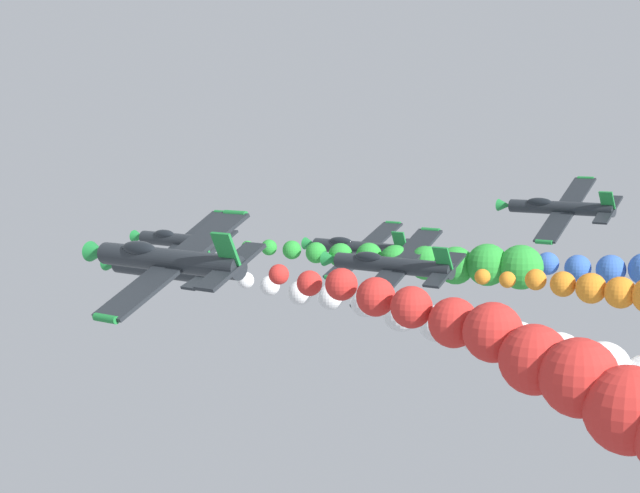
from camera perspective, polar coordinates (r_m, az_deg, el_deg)
airplane_lead at (r=77.90m, az=-8.27°, el=0.37°), size 8.65×10.35×4.74m
smoke_trail_lead at (r=65.04m, az=7.17°, el=-0.95°), size 5.08×22.93×2.91m
airplane_left_inner at (r=62.82m, az=-9.33°, el=-1.35°), size 9.12×10.35×3.58m
smoke_trail_left_inner at (r=53.82m, az=16.28°, el=-7.11°), size 12.63×28.05×8.17m
airplane_right_inner at (r=78.19m, az=2.26°, el=-0.07°), size 8.92×10.35×4.13m
smoke_trail_right_inner at (r=70.56m, az=15.11°, el=-1.12°), size 3.95×16.83×2.33m
airplane_left_outer at (r=64.12m, az=4.17°, el=-1.09°), size 8.64×10.35×4.75m
smoke_trail_left_outer at (r=57.92m, az=16.30°, el=-2.46°), size 2.19×11.84×2.12m
airplane_right_outer at (r=45.70m, az=-9.12°, el=-0.76°), size 8.75×10.35×4.51m
airplane_trailing at (r=81.78m, az=13.93°, el=2.25°), size 8.37×10.35×5.25m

